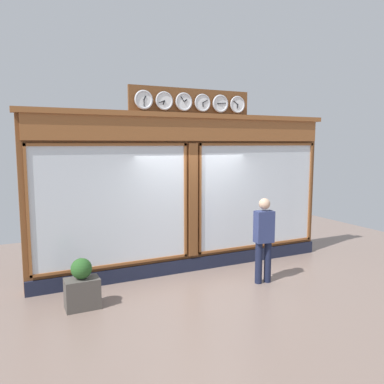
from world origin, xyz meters
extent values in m
plane|color=#7A665B|center=(0.00, 2.80, 0.00)|extent=(14.00, 14.00, 0.00)
cube|color=brown|center=(0.00, -0.15, 1.63)|extent=(6.69, 0.30, 3.26)
cube|color=#191E33|center=(0.00, 0.02, 0.14)|extent=(6.69, 0.08, 0.28)
cube|color=brown|center=(0.00, 0.04, 3.03)|extent=(6.56, 0.08, 0.47)
cube|color=brown|center=(0.00, 0.02, 3.31)|extent=(6.83, 0.20, 0.10)
cube|color=silver|center=(-1.70, 0.01, 1.55)|extent=(3.00, 0.02, 2.30)
cube|color=brown|center=(-1.70, 0.04, 2.72)|extent=(3.10, 0.04, 0.05)
cube|color=brown|center=(-1.70, 0.04, 0.37)|extent=(3.10, 0.04, 0.05)
cube|color=brown|center=(-3.22, 0.04, 1.55)|extent=(0.05, 0.04, 2.40)
cube|color=brown|center=(-0.18, 0.04, 1.55)|extent=(0.05, 0.04, 2.40)
cube|color=silver|center=(1.70, 0.01, 1.55)|extent=(3.00, 0.02, 2.30)
cube|color=brown|center=(1.70, 0.04, 2.72)|extent=(3.10, 0.04, 0.05)
cube|color=brown|center=(1.70, 0.04, 0.37)|extent=(3.10, 0.04, 0.05)
cube|color=brown|center=(3.22, 0.04, 1.55)|extent=(0.05, 0.04, 2.40)
cube|color=brown|center=(0.18, 0.04, 1.55)|extent=(0.05, 0.04, 2.40)
cube|color=brown|center=(0.00, 0.03, 1.55)|extent=(0.20, 0.10, 2.40)
cube|color=brown|center=(0.00, -0.02, 3.58)|extent=(2.69, 0.06, 0.57)
cylinder|color=white|center=(-1.06, 0.06, 3.58)|extent=(0.30, 0.02, 0.30)
torus|color=silver|center=(-1.06, 0.06, 3.58)|extent=(0.36, 0.04, 0.36)
cube|color=black|center=(-1.05, 0.07, 3.54)|extent=(0.03, 0.01, 0.08)
cube|color=black|center=(-1.01, 0.07, 3.61)|extent=(0.11, 0.01, 0.08)
sphere|color=black|center=(-1.06, 0.08, 3.58)|extent=(0.02, 0.02, 0.02)
cylinder|color=white|center=(-0.64, 0.06, 3.58)|extent=(0.30, 0.02, 0.30)
torus|color=silver|center=(-0.64, 0.06, 3.58)|extent=(0.37, 0.05, 0.37)
cube|color=black|center=(-0.60, 0.07, 3.57)|extent=(0.08, 0.01, 0.02)
cube|color=black|center=(-0.70, 0.07, 3.59)|extent=(0.13, 0.01, 0.03)
sphere|color=black|center=(-0.64, 0.08, 3.58)|extent=(0.02, 0.02, 0.02)
cylinder|color=white|center=(-0.21, 0.06, 3.58)|extent=(0.30, 0.02, 0.30)
torus|color=silver|center=(-0.21, 0.06, 3.58)|extent=(0.36, 0.04, 0.36)
cube|color=black|center=(-0.22, 0.07, 3.54)|extent=(0.03, 0.01, 0.08)
cube|color=black|center=(-0.27, 0.07, 3.61)|extent=(0.12, 0.01, 0.07)
sphere|color=black|center=(-0.21, 0.08, 3.58)|extent=(0.02, 0.02, 0.02)
cylinder|color=white|center=(0.21, 0.06, 3.58)|extent=(0.30, 0.02, 0.30)
torus|color=silver|center=(0.21, 0.06, 3.58)|extent=(0.37, 0.04, 0.37)
cube|color=black|center=(0.18, 0.07, 3.60)|extent=(0.08, 0.01, 0.06)
cube|color=black|center=(0.25, 0.07, 3.63)|extent=(0.08, 0.01, 0.11)
sphere|color=black|center=(0.21, 0.08, 3.58)|extent=(0.02, 0.02, 0.02)
cylinder|color=white|center=(0.64, 0.06, 3.58)|extent=(0.30, 0.02, 0.30)
torus|color=silver|center=(0.64, 0.06, 3.58)|extent=(0.37, 0.04, 0.37)
cube|color=black|center=(0.65, 0.07, 3.54)|extent=(0.05, 0.01, 0.08)
cube|color=black|center=(0.70, 0.07, 3.55)|extent=(0.12, 0.01, 0.05)
sphere|color=black|center=(0.64, 0.08, 3.58)|extent=(0.02, 0.02, 0.02)
cylinder|color=white|center=(1.06, 0.06, 3.58)|extent=(0.30, 0.02, 0.30)
torus|color=silver|center=(1.06, 0.06, 3.58)|extent=(0.37, 0.05, 0.37)
cube|color=black|center=(1.04, 0.07, 3.61)|extent=(0.06, 0.01, 0.08)
cube|color=black|center=(1.06, 0.07, 3.51)|extent=(0.01, 0.01, 0.13)
sphere|color=black|center=(1.06, 0.08, 3.58)|extent=(0.02, 0.02, 0.02)
cylinder|color=#191E38|center=(-0.85, 1.25, 0.41)|extent=(0.14, 0.14, 0.82)
cylinder|color=#191E38|center=(-1.05, 1.27, 0.41)|extent=(0.14, 0.14, 0.82)
cube|color=navy|center=(-0.95, 1.26, 1.13)|extent=(0.38, 0.26, 0.62)
sphere|color=tan|center=(-0.95, 1.26, 1.58)|extent=(0.22, 0.22, 0.22)
cube|color=#4C4742|center=(2.49, 0.94, 0.26)|extent=(0.56, 0.36, 0.51)
sphere|color=#285623|center=(2.49, 0.94, 0.69)|extent=(0.35, 0.35, 0.35)
camera|label=1|loc=(3.52, 7.30, 2.74)|focal=36.13mm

